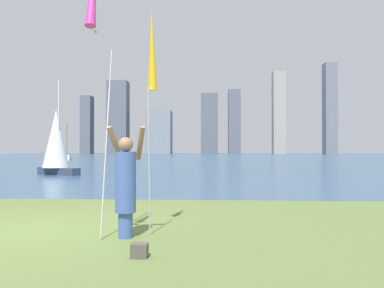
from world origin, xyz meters
TOP-DOWN VIEW (x-y plane):
  - ground at (0.00, 50.95)m, footprint 120.00×138.00m
  - person at (1.72, -0.46)m, footprint 0.66×0.49m
  - kite_flag_right at (2.07, -0.04)m, footprint 0.16×0.57m
  - bag at (2.15, -1.53)m, footprint 0.22×0.17m
  - sailboat_0 at (-15.92, 41.02)m, footprint 1.55×2.64m
  - sailboat_3 at (-5.56, 13.73)m, footprint 2.81×1.99m
  - skyline_tower_0 at (-34.00, 101.21)m, footprint 3.07×3.71m
  - skyline_tower_1 at (-25.21, 103.30)m, footprint 6.06×4.79m
  - skyline_tower_2 at (-13.18, 106.64)m, footprint 7.61×6.39m
  - skyline_tower_3 at (2.32, 105.85)m, footprint 5.05×3.57m
  - skyline_tower_4 at (9.69, 102.98)m, footprint 3.52×4.60m
  - skyline_tower_5 at (22.88, 104.01)m, footprint 3.55×3.96m
  - skyline_tower_6 at (36.95, 101.35)m, footprint 3.31×3.88m

SIDE VIEW (x-z plane):
  - ground at x=0.00m, z-range -0.12..0.00m
  - bag at x=2.15m, z-range 0.00..0.18m
  - sailboat_0 at x=-15.92m, z-range -2.08..2.77m
  - person at x=1.72m, z-range -0.02..1.79m
  - sailboat_3 at x=-5.56m, z-range -0.78..4.48m
  - kite_flag_right at x=2.07m, z-range 1.15..4.99m
  - skyline_tower_2 at x=-13.18m, z-range 0.00..13.17m
  - skyline_tower_0 at x=-34.00m, z-range 0.00..17.13m
  - skyline_tower_3 at x=2.32m, z-range 0.00..18.32m
  - skyline_tower_4 at x=9.69m, z-range 0.00..18.79m
  - skyline_tower_1 at x=-25.21m, z-range 0.00..21.79m
  - skyline_tower_5 at x=22.88m, z-range 0.00..24.25m
  - skyline_tower_6 at x=36.95m, z-range 0.00..26.04m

